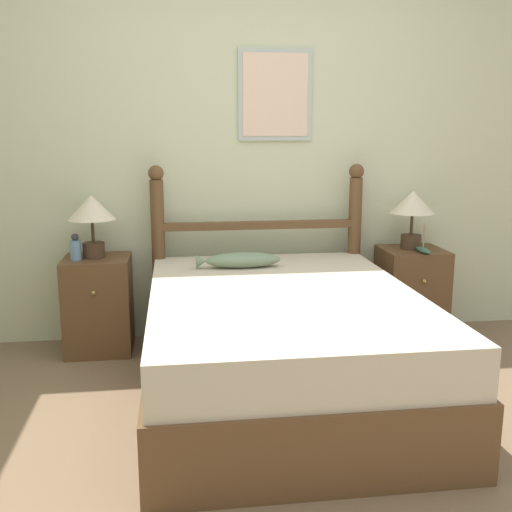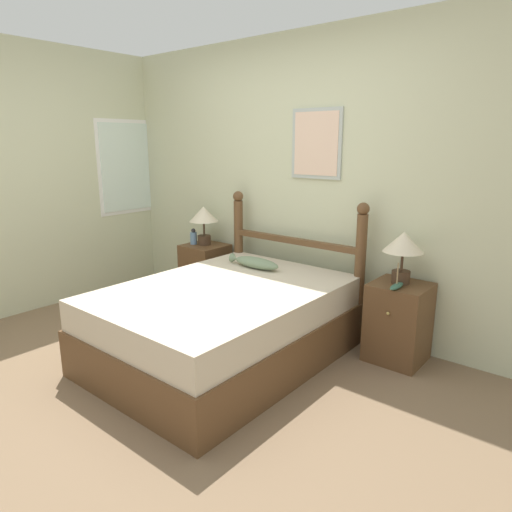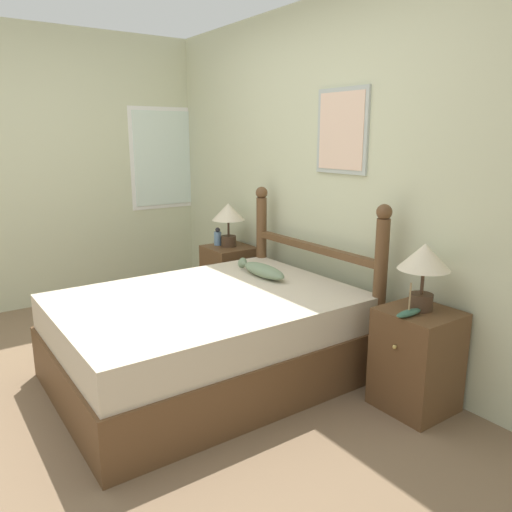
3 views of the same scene
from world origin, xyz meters
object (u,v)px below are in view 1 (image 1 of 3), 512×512
(table_lamp_right, at_px, (413,207))
(fish_pillow, at_px, (240,260))
(nightstand_right, at_px, (411,293))
(table_lamp_left, at_px, (92,213))
(nightstand_left, at_px, (99,304))
(model_boat, at_px, (423,249))
(bed, at_px, (282,344))
(bottle, at_px, (76,248))

(table_lamp_right, height_order, fish_pillow, table_lamp_right)
(nightstand_right, xyz_separation_m, table_lamp_left, (-2.09, 0.01, 0.59))
(nightstand_right, xyz_separation_m, fish_pillow, (-1.20, -0.26, 0.32))
(nightstand_left, relative_size, model_boat, 3.09)
(table_lamp_left, distance_m, fish_pillow, 0.97)
(nightstand_left, bearing_deg, table_lamp_left, 151.15)
(model_boat, bearing_deg, bed, -146.59)
(table_lamp_left, bearing_deg, fish_pillow, -16.51)
(bottle, relative_size, model_boat, 0.83)
(nightstand_left, xyz_separation_m, nightstand_right, (2.08, 0.00, 0.00))
(table_lamp_left, bearing_deg, model_boat, -3.60)
(nightstand_left, height_order, fish_pillow, fish_pillow)
(nightstand_left, bearing_deg, bed, -38.31)
(table_lamp_right, bearing_deg, table_lamp_left, -179.78)
(bed, bearing_deg, fish_pillow, 105.75)
(table_lamp_right, xyz_separation_m, model_boat, (0.03, -0.14, -0.26))
(table_lamp_right, bearing_deg, bottle, -178.38)
(nightstand_right, height_order, model_boat, model_boat)
(nightstand_left, height_order, table_lamp_left, table_lamp_left)
(nightstand_left, height_order, nightstand_right, same)
(nightstand_right, bearing_deg, bottle, -178.78)
(bed, bearing_deg, bottle, 146.13)
(bed, bearing_deg, model_boat, 33.41)
(nightstand_right, relative_size, fish_pillow, 1.19)
(nightstand_left, xyz_separation_m, fish_pillow, (0.88, -0.26, 0.32))
(bed, xyz_separation_m, table_lamp_right, (1.03, 0.84, 0.61))
(model_boat, relative_size, fish_pillow, 0.38)
(bed, distance_m, nightstand_left, 1.32)
(nightstand_left, distance_m, table_lamp_right, 2.15)
(bed, bearing_deg, table_lamp_right, 39.19)
(nightstand_left, xyz_separation_m, table_lamp_right, (2.06, 0.01, 0.59))
(model_boat, height_order, fish_pillow, model_boat)
(fish_pillow, bearing_deg, model_boat, 6.22)
(table_lamp_right, bearing_deg, fish_pillow, -167.04)
(nightstand_right, distance_m, fish_pillow, 1.27)
(table_lamp_left, height_order, table_lamp_right, same)
(nightstand_left, relative_size, nightstand_right, 1.00)
(bed, relative_size, table_lamp_right, 4.87)
(fish_pillow, bearing_deg, table_lamp_left, 163.49)
(bed, height_order, nightstand_left, nightstand_left)
(table_lamp_right, distance_m, bottle, 2.19)
(model_boat, xyz_separation_m, fish_pillow, (-1.21, -0.13, -0.01))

